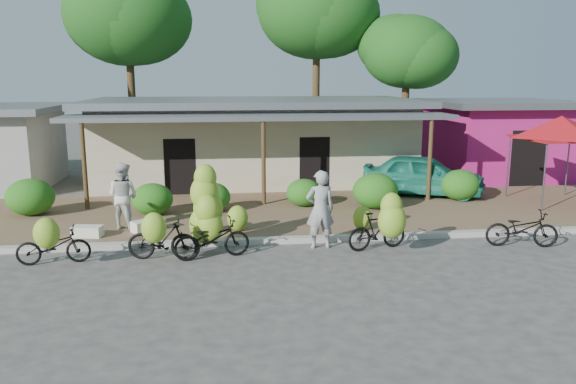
{
  "coord_description": "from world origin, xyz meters",
  "views": [
    {
      "loc": [
        -1.41,
        -11.83,
        4.17
      ],
      "look_at": [
        0.38,
        2.69,
        1.2
      ],
      "focal_mm": 35.0,
      "sensor_mm": 36.0,
      "label": 1
    }
  ],
  "objects_px": {
    "bystander": "(123,196)",
    "bike_right": "(383,225)",
    "tree_far_center": "(124,14)",
    "tree_center_right": "(313,9)",
    "bike_far_right": "(522,229)",
    "bike_center": "(209,220)",
    "teal_van": "(423,175)",
    "red_canopy": "(561,127)",
    "bike_left": "(161,237)",
    "sack_far": "(87,231)",
    "sack_near": "(148,225)",
    "vendor": "(320,209)",
    "tree_near_right": "(403,50)",
    "bike_far_left": "(52,244)"
  },
  "relations": [
    {
      "from": "vendor",
      "to": "bystander",
      "type": "distance_m",
      "value": 5.48
    },
    {
      "from": "teal_van",
      "to": "tree_far_center",
      "type": "bearing_deg",
      "value": 74.12
    },
    {
      "from": "red_canopy",
      "to": "bike_far_right",
      "type": "distance_m",
      "value": 5.89
    },
    {
      "from": "bike_far_left",
      "to": "sack_near",
      "type": "distance_m",
      "value": 2.95
    },
    {
      "from": "tree_near_right",
      "to": "bike_center",
      "type": "relative_size",
      "value": 3.28
    },
    {
      "from": "red_canopy",
      "to": "bike_center",
      "type": "distance_m",
      "value": 12.1
    },
    {
      "from": "sack_far",
      "to": "vendor",
      "type": "relative_size",
      "value": 0.38
    },
    {
      "from": "red_canopy",
      "to": "bike_center",
      "type": "bearing_deg",
      "value": -160.84
    },
    {
      "from": "bystander",
      "to": "red_canopy",
      "type": "bearing_deg",
      "value": -146.35
    },
    {
      "from": "red_canopy",
      "to": "bike_right",
      "type": "distance_m",
      "value": 8.52
    },
    {
      "from": "sack_near",
      "to": "bystander",
      "type": "xyz_separation_m",
      "value": [
        -0.67,
        0.35,
        0.76
      ]
    },
    {
      "from": "bike_left",
      "to": "sack_far",
      "type": "distance_m",
      "value": 2.85
    },
    {
      "from": "sack_far",
      "to": "sack_near",
      "type": "bearing_deg",
      "value": 14.47
    },
    {
      "from": "tree_near_right",
      "to": "sack_near",
      "type": "xyz_separation_m",
      "value": [
        -10.69,
        -11.42,
        -5.21
      ]
    },
    {
      "from": "red_canopy",
      "to": "bike_far_right",
      "type": "bearing_deg",
      "value": -129.81
    },
    {
      "from": "tree_far_center",
      "to": "bike_left",
      "type": "xyz_separation_m",
      "value": [
        2.89,
        -15.24,
        -6.53
      ]
    },
    {
      "from": "tree_far_center",
      "to": "tree_center_right",
      "type": "height_order",
      "value": "tree_center_right"
    },
    {
      "from": "tree_center_right",
      "to": "bike_center",
      "type": "xyz_separation_m",
      "value": [
        -5.02,
        -15.36,
        -6.65
      ]
    },
    {
      "from": "bike_far_right",
      "to": "bike_center",
      "type": "bearing_deg",
      "value": 99.99
    },
    {
      "from": "tree_center_right",
      "to": "sack_near",
      "type": "relative_size",
      "value": 11.46
    },
    {
      "from": "tree_near_right",
      "to": "bike_far_right",
      "type": "height_order",
      "value": "tree_near_right"
    },
    {
      "from": "red_canopy",
      "to": "tree_near_right",
      "type": "bearing_deg",
      "value": 103.63
    },
    {
      "from": "bike_center",
      "to": "bike_far_right",
      "type": "xyz_separation_m",
      "value": [
        7.8,
        -0.28,
        -0.39
      ]
    },
    {
      "from": "tree_far_center",
      "to": "red_canopy",
      "type": "distance_m",
      "value": 19.33
    },
    {
      "from": "bike_left",
      "to": "bike_right",
      "type": "height_order",
      "value": "bike_right"
    },
    {
      "from": "bike_center",
      "to": "bystander",
      "type": "xyz_separation_m",
      "value": [
        -2.34,
        2.29,
        0.18
      ]
    },
    {
      "from": "tree_near_right",
      "to": "sack_far",
      "type": "relative_size",
      "value": 9.51
    },
    {
      "from": "vendor",
      "to": "bystander",
      "type": "xyz_separation_m",
      "value": [
        -5.08,
        2.05,
        0.05
      ]
    },
    {
      "from": "vendor",
      "to": "bike_right",
      "type": "bearing_deg",
      "value": 156.62
    },
    {
      "from": "red_canopy",
      "to": "bike_right",
      "type": "xyz_separation_m",
      "value": [
        -7.12,
        -4.25,
        -1.92
      ]
    },
    {
      "from": "teal_van",
      "to": "red_canopy",
      "type": "bearing_deg",
      "value": -90.61
    },
    {
      "from": "tree_far_center",
      "to": "teal_van",
      "type": "xyz_separation_m",
      "value": [
        11.38,
        -9.21,
        -6.28
      ]
    },
    {
      "from": "tree_near_right",
      "to": "red_canopy",
      "type": "height_order",
      "value": "tree_near_right"
    },
    {
      "from": "bike_far_left",
      "to": "sack_far",
      "type": "distance_m",
      "value": 1.96
    },
    {
      "from": "tree_center_right",
      "to": "vendor",
      "type": "distance_m",
      "value": 16.63
    },
    {
      "from": "tree_center_right",
      "to": "bike_far_left",
      "type": "relative_size",
      "value": 5.81
    },
    {
      "from": "sack_far",
      "to": "bystander",
      "type": "distance_m",
      "value": 1.35
    },
    {
      "from": "bike_far_right",
      "to": "vendor",
      "type": "distance_m",
      "value": 5.11
    },
    {
      "from": "bystander",
      "to": "bike_right",
      "type": "bearing_deg",
      "value": -175.04
    },
    {
      "from": "tree_far_center",
      "to": "sack_near",
      "type": "bearing_deg",
      "value": -79.86
    },
    {
      "from": "sack_near",
      "to": "bystander",
      "type": "height_order",
      "value": "bystander"
    },
    {
      "from": "bike_right",
      "to": "vendor",
      "type": "height_order",
      "value": "vendor"
    },
    {
      "from": "bike_left",
      "to": "bike_far_right",
      "type": "xyz_separation_m",
      "value": [
        8.88,
        0.09,
        -0.12
      ]
    },
    {
      "from": "tree_far_center",
      "to": "bike_far_right",
      "type": "height_order",
      "value": "tree_far_center"
    },
    {
      "from": "sack_near",
      "to": "bike_far_left",
      "type": "bearing_deg",
      "value": -128.47
    },
    {
      "from": "bike_far_left",
      "to": "bike_left",
      "type": "bearing_deg",
      "value": -96.51
    },
    {
      "from": "vendor",
      "to": "bystander",
      "type": "relative_size",
      "value": 1.08
    },
    {
      "from": "sack_far",
      "to": "vendor",
      "type": "height_order",
      "value": "vendor"
    },
    {
      "from": "bike_far_left",
      "to": "sack_near",
      "type": "height_order",
      "value": "bike_far_left"
    },
    {
      "from": "red_canopy",
      "to": "bike_far_right",
      "type": "relative_size",
      "value": 1.89
    }
  ]
}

